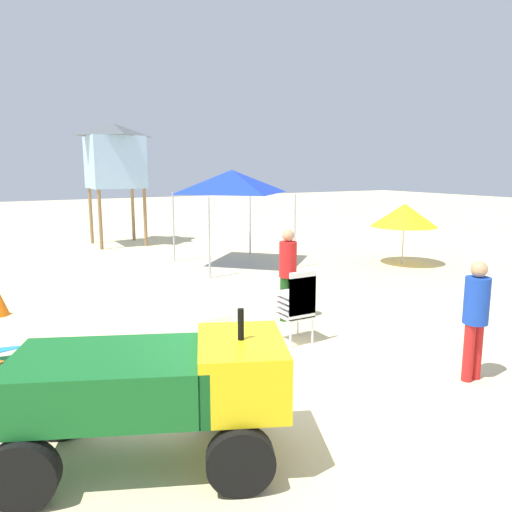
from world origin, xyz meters
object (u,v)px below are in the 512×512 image
popup_canopy (232,182)px  lifeguard_tower (115,156)px  utility_cart (155,385)px  stacked_plastic_chairs (298,301)px  beach_umbrella_left (404,215)px  lifeguard_near_left (288,269)px  lifeguard_near_center (476,313)px  cooler_box (213,324)px

popup_canopy → lifeguard_tower: 5.77m
utility_cart → popup_canopy: popup_canopy is taller
popup_canopy → utility_cart: bearing=-120.8°
stacked_plastic_chairs → beach_umbrella_left: beach_umbrella_left is taller
lifeguard_near_left → lifeguard_tower: bearing=92.3°
stacked_plastic_chairs → popup_canopy: bearing=72.4°
lifeguard_near_center → lifeguard_tower: 14.25m
popup_canopy → cooler_box: size_ratio=4.96×
beach_umbrella_left → cooler_box: (-7.37, -2.95, -1.25)m
utility_cart → cooler_box: 3.74m
stacked_plastic_chairs → lifeguard_near_center: size_ratio=0.75×
utility_cart → cooler_box: size_ratio=5.14×
stacked_plastic_chairs → beach_umbrella_left: (6.35, 3.99, 0.73)m
lifeguard_near_center → lifeguard_tower: bearing=94.6°
lifeguard_near_center → utility_cart: bearing=177.0°
utility_cart → beach_umbrella_left: bearing=32.9°
lifeguard_tower → lifeguard_near_left: bearing=-87.7°
stacked_plastic_chairs → lifeguard_tower: bearing=89.5°
utility_cart → stacked_plastic_chairs: 3.65m
popup_canopy → lifeguard_tower: bearing=109.6°
stacked_plastic_chairs → cooler_box: 1.55m
utility_cart → lifeguard_near_left: 4.75m
lifeguard_near_center → cooler_box: (-2.25, 3.33, -0.74)m
lifeguard_near_center → cooler_box: size_ratio=2.94×
lifeguard_near_left → beach_umbrella_left: size_ratio=0.90×
lifeguard_near_left → popup_canopy: size_ratio=0.62×
lifeguard_near_center → lifeguard_tower: lifeguard_tower is taller
stacked_plastic_chairs → beach_umbrella_left: bearing=32.1°
lifeguard_tower → beach_umbrella_left: lifeguard_tower is taller
beach_umbrella_left → lifeguard_tower: bearing=128.9°
stacked_plastic_chairs → cooler_box: stacked_plastic_chairs is taller
lifeguard_near_center → beach_umbrella_left: (5.12, 6.28, 0.51)m
utility_cart → lifeguard_near_center: bearing=-3.0°
utility_cart → stacked_plastic_chairs: (3.01, 2.06, -0.09)m
utility_cart → lifeguard_tower: lifeguard_tower is taller
utility_cart → beach_umbrella_left: (9.36, 6.05, 0.65)m
lifeguard_near_center → popup_canopy: bearing=84.8°
stacked_plastic_chairs → lifeguard_tower: lifeguard_tower is taller
stacked_plastic_chairs → lifeguard_near_left: bearing=64.8°
utility_cart → cooler_box: utility_cart is taller
utility_cart → cooler_box: (1.99, 3.11, -0.61)m
utility_cart → popup_canopy: size_ratio=1.04×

